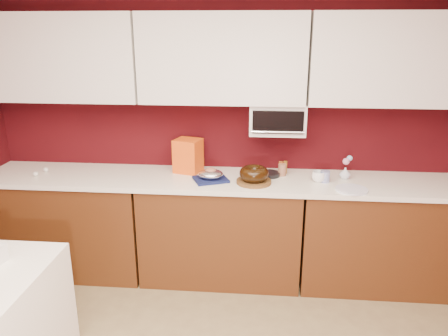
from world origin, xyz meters
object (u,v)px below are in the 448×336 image
object	(u,v)px
coffee_mug	(319,176)
blue_jar	(325,177)
pandoro_box	(188,156)
flower_vase	(345,172)
toaster_oven	(277,118)
foil_ham_nest	(211,174)
bundt_cake	(254,174)

from	to	relation	value
coffee_mug	blue_jar	bearing A→B (deg)	1.00
pandoro_box	coffee_mug	bearing A→B (deg)	7.59
coffee_mug	blue_jar	xyz separation A→B (m)	(0.05, 0.00, -0.01)
blue_jar	flower_vase	size ratio (longest dim) A/B	0.85
coffee_mug	toaster_oven	bearing A→B (deg)	151.64
blue_jar	pandoro_box	bearing A→B (deg)	171.76
toaster_oven	pandoro_box	bearing A→B (deg)	-178.64
toaster_oven	foil_ham_nest	bearing A→B (deg)	-156.16
coffee_mug	pandoro_box	bearing A→B (deg)	171.33
foil_ham_nest	blue_jar	bearing A→B (deg)	3.16
bundt_cake	foil_ham_nest	world-z (taller)	bundt_cake
coffee_mug	blue_jar	distance (m)	0.05
coffee_mug	flower_vase	size ratio (longest dim) A/B	0.97
toaster_oven	coffee_mug	size ratio (longest dim) A/B	4.33
bundt_cake	pandoro_box	world-z (taller)	pandoro_box
toaster_oven	pandoro_box	xyz separation A→B (m)	(-0.74, -0.02, -0.33)
foil_ham_nest	toaster_oven	bearing A→B (deg)	23.84
foil_ham_nest	pandoro_box	size ratio (longest dim) A/B	0.71
coffee_mug	flower_vase	distance (m)	0.24
blue_jar	flower_vase	world-z (taller)	flower_vase
bundt_cake	flower_vase	size ratio (longest dim) A/B	2.18
foil_ham_nest	blue_jar	xyz separation A→B (m)	(0.92, 0.05, -0.01)
toaster_oven	blue_jar	xyz separation A→B (m)	(0.39, -0.18, -0.43)
bundt_cake	coffee_mug	bearing A→B (deg)	9.07
blue_jar	flower_vase	bearing A→B (deg)	28.80
foil_ham_nest	flower_vase	distance (m)	1.10
blue_jar	toaster_oven	bearing A→B (deg)	154.98
bundt_cake	pandoro_box	xyz separation A→B (m)	(-0.57, 0.25, 0.06)
flower_vase	toaster_oven	bearing A→B (deg)	171.25
bundt_cake	pandoro_box	distance (m)	0.62
bundt_cake	coffee_mug	xyz separation A→B (m)	(0.52, 0.08, -0.03)
toaster_oven	foil_ham_nest	world-z (taller)	toaster_oven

